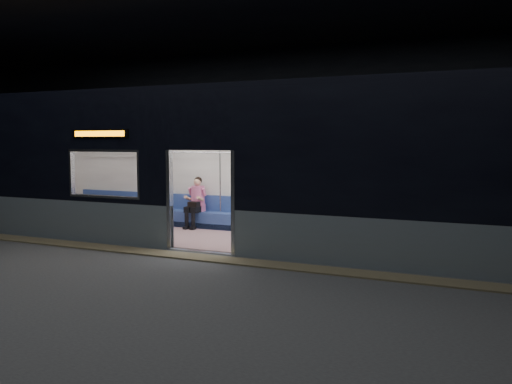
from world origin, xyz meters
The scene contains 7 objects.
station_floor centered at (0.00, 0.00, -0.01)m, with size 24.00×14.00×0.01m, color #47494C.
station_envelope centered at (0.00, 0.00, 3.66)m, with size 24.00×14.00×5.00m.
tactile_strip centered at (0.00, 0.55, 0.01)m, with size 22.80×0.50×0.03m, color #8C7F59.
metro_car centered at (0.00, 2.54, 1.85)m, with size 18.00×3.04×3.35m.
passenger centered at (-1.59, 3.55, 0.76)m, with size 0.36×0.63×1.29m.
handbag centered at (-1.55, 3.34, 0.66)m, with size 0.25×0.22×0.13m, color black.
transit_map centered at (1.45, 3.85, 1.46)m, with size 0.94×0.03×0.61m, color white.
Camera 1 is at (5.46, -8.25, 2.22)m, focal length 38.00 mm.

